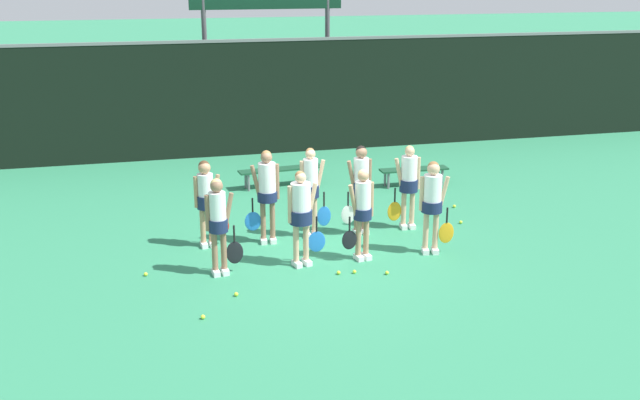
# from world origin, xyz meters

# --- Properties ---
(ground_plane) EXTENTS (140.00, 140.00, 0.00)m
(ground_plane) POSITION_xyz_m (0.00, 0.00, 0.00)
(ground_plane) COLOR #2D7F56
(fence_windscreen) EXTENTS (60.00, 0.08, 3.18)m
(fence_windscreen) POSITION_xyz_m (0.00, 7.70, 1.60)
(fence_windscreen) COLOR black
(fence_windscreen) RESTS_ON ground_plane
(scoreboard) EXTENTS (4.40, 0.15, 5.09)m
(scoreboard) POSITION_xyz_m (0.76, 9.15, 4.05)
(scoreboard) COLOR #515156
(scoreboard) RESTS_ON ground_plane
(bench_courtside) EXTENTS (1.66, 0.40, 0.42)m
(bench_courtside) POSITION_xyz_m (3.22, 3.59, 0.36)
(bench_courtside) COLOR #19472D
(bench_courtside) RESTS_ON ground_plane
(bench_far) EXTENTS (2.05, 0.56, 0.44)m
(bench_far) POSITION_xyz_m (0.12, 4.31, 0.39)
(bench_far) COLOR #19472D
(bench_far) RESTS_ON ground_plane
(player_0) EXTENTS (0.62, 0.33, 1.68)m
(player_0) POSITION_xyz_m (-1.96, -0.71, 0.98)
(player_0) COLOR #8C664C
(player_0) RESTS_ON ground_plane
(player_1) EXTENTS (0.68, 0.40, 1.70)m
(player_1) POSITION_xyz_m (-0.54, -0.66, 1.00)
(player_1) COLOR tan
(player_1) RESTS_ON ground_plane
(player_2) EXTENTS (0.60, 0.33, 1.65)m
(player_2) POSITION_xyz_m (0.57, -0.65, 0.95)
(player_2) COLOR tan
(player_2) RESTS_ON ground_plane
(player_3) EXTENTS (0.65, 0.37, 1.72)m
(player_3) POSITION_xyz_m (1.88, -0.67, 1.02)
(player_3) COLOR tan
(player_3) RESTS_ON ground_plane
(player_4) EXTENTS (0.63, 0.34, 1.64)m
(player_4) POSITION_xyz_m (-2.02, 0.69, 0.97)
(player_4) COLOR tan
(player_4) RESTS_ON ground_plane
(player_5) EXTENTS (0.67, 0.37, 1.78)m
(player_5) POSITION_xyz_m (-0.90, 0.61, 1.06)
(player_5) COLOR #8C664C
(player_5) RESTS_ON ground_plane
(player_6) EXTENTS (0.61, 0.33, 1.76)m
(player_6) POSITION_xyz_m (-0.02, 0.72, 1.02)
(player_6) COLOR tan
(player_6) RESTS_ON ground_plane
(player_7) EXTENTS (0.62, 0.34, 1.76)m
(player_7) POSITION_xyz_m (0.94, 0.64, 1.04)
(player_7) COLOR #8C664C
(player_7) RESTS_ON ground_plane
(player_8) EXTENTS (0.65, 0.36, 1.69)m
(player_8) POSITION_xyz_m (1.96, 0.72, 0.98)
(player_8) COLOR tan
(player_8) RESTS_ON ground_plane
(tennis_ball_0) EXTENTS (0.07, 0.07, 0.07)m
(tennis_ball_0) POSITION_xyz_m (-2.44, -2.37, 0.03)
(tennis_ball_0) COLOR #CCE033
(tennis_ball_0) RESTS_ON ground_plane
(tennis_ball_1) EXTENTS (0.07, 0.07, 0.07)m
(tennis_ball_1) POSITION_xyz_m (2.18, -0.24, 0.03)
(tennis_ball_1) COLOR #CCE033
(tennis_ball_1) RESTS_ON ground_plane
(tennis_ball_2) EXTENTS (0.07, 0.07, 0.07)m
(tennis_ball_2) POSITION_xyz_m (3.12, 0.69, 0.03)
(tennis_ball_2) COLOR #CCE033
(tennis_ball_2) RESTS_ON ground_plane
(tennis_ball_3) EXTENTS (0.07, 0.07, 0.07)m
(tennis_ball_3) POSITION_xyz_m (-0.18, -0.03, 0.03)
(tennis_ball_3) COLOR #CCE033
(tennis_ball_3) RESTS_ON ground_plane
(tennis_ball_4) EXTENTS (0.07, 0.07, 0.07)m
(tennis_ball_4) POSITION_xyz_m (-0.03, -1.24, 0.03)
(tennis_ball_4) COLOR #CCE033
(tennis_ball_4) RESTS_ON ground_plane
(tennis_ball_5) EXTENTS (0.07, 0.07, 0.07)m
(tennis_ball_5) POSITION_xyz_m (3.43, 1.71, 0.03)
(tennis_ball_5) COLOR #CCE033
(tennis_ball_5) RESTS_ON ground_plane
(tennis_ball_6) EXTENTS (0.07, 0.07, 0.07)m
(tennis_ball_6) POSITION_xyz_m (-3.20, -0.49, 0.03)
(tennis_ball_6) COLOR #CCE033
(tennis_ball_6) RESTS_ON ground_plane
(tennis_ball_7) EXTENTS (0.06, 0.06, 0.06)m
(tennis_ball_7) POSITION_xyz_m (0.77, -1.45, 0.03)
(tennis_ball_7) COLOR #CCE033
(tennis_ball_7) RESTS_ON ground_plane
(tennis_ball_8) EXTENTS (0.07, 0.07, 0.07)m
(tennis_ball_8) POSITION_xyz_m (-1.84, -1.69, 0.03)
(tennis_ball_8) COLOR #CCE033
(tennis_ball_8) RESTS_ON ground_plane
(tennis_ball_9) EXTENTS (0.06, 0.06, 0.06)m
(tennis_ball_9) POSITION_xyz_m (0.25, -1.27, 0.03)
(tennis_ball_9) COLOR #CCE033
(tennis_ball_9) RESTS_ON ground_plane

